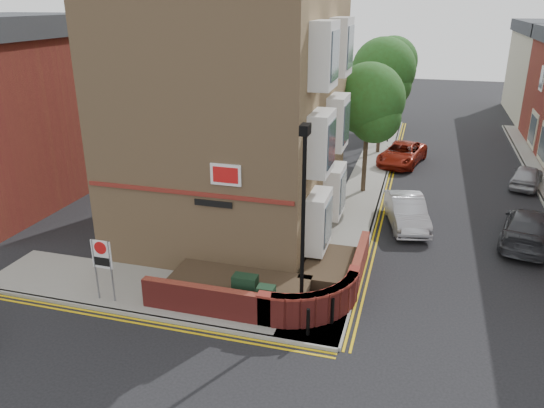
{
  "coord_description": "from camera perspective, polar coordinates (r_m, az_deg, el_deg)",
  "views": [
    {
      "loc": [
        4.73,
        -12.97,
        9.64
      ],
      "look_at": [
        -0.17,
        4.0,
        2.82
      ],
      "focal_mm": 35.0,
      "sensor_mm": 36.0,
      "label": 1
    }
  ],
  "objects": [
    {
      "name": "tree_mid",
      "position": [
        35.4,
        11.89,
        13.48
      ],
      "size": [
        4.03,
        4.03,
        7.42
      ],
      "color": "#382B1E",
      "rests_on": "pavement_main"
    },
    {
      "name": "utility_cabinet_small",
      "position": [
        17.13,
        -0.64,
        -10.46
      ],
      "size": [
        0.55,
        0.4,
        1.1
      ],
      "primitive_type": "cube",
      "color": "black",
      "rests_on": "pavement_corner"
    },
    {
      "name": "pavement_main",
      "position": [
        30.63,
        10.19,
        2.55
      ],
      "size": [
        2.0,
        32.0,
        0.12
      ],
      "primitive_type": "cube",
      "color": "gray",
      "rests_on": "ground"
    },
    {
      "name": "kerb_side",
      "position": [
        18.1,
        -14.06,
        -11.55
      ],
      "size": [
        13.0,
        0.15,
        0.12
      ],
      "primitive_type": "cube",
      "color": "gray",
      "rests_on": "ground"
    },
    {
      "name": "bollard_far",
      "position": [
        16.96,
        6.51,
        -11.37
      ],
      "size": [
        0.11,
        0.11,
        0.9
      ],
      "primitive_type": "cylinder",
      "color": "black",
      "rests_on": "pavement_corner"
    },
    {
      "name": "grey_car_far",
      "position": [
        24.69,
        25.89,
        -2.31
      ],
      "size": [
        3.03,
        5.25,
        1.43
      ],
      "primitive_type": "imported",
      "rotation": [
        0.0,
        0.0,
        2.92
      ],
      "color": "#323337",
      "rests_on": "ground"
    },
    {
      "name": "tree_far",
      "position": [
        43.36,
        12.81,
        14.36
      ],
      "size": [
        3.81,
        3.81,
        7.0
      ],
      "color": "#382B1E",
      "rests_on": "pavement_main"
    },
    {
      "name": "silver_car_far",
      "position": [
        32.23,
        25.73,
        2.71
      ],
      "size": [
        2.31,
        3.84,
        1.22
      ],
      "primitive_type": "imported",
      "rotation": [
        0.0,
        0.0,
        2.88
      ],
      "color": "#9A9CA2",
      "rests_on": "ground"
    },
    {
      "name": "zone_sign",
      "position": [
        18.44,
        -17.81,
        -5.68
      ],
      "size": [
        0.72,
        0.07,
        2.2
      ],
      "color": "slate",
      "rests_on": "pavement_corner"
    },
    {
      "name": "yellow_lines_main",
      "position": [
        30.57,
        12.51,
        2.23
      ],
      "size": [
        0.28,
        32.0,
        0.01
      ],
      "primitive_type": "cube",
      "color": "gold",
      "rests_on": "ground"
    },
    {
      "name": "side_building",
      "position": [
        29.24,
        -27.05,
        8.82
      ],
      "size": [
        6.4,
        10.4,
        9.0
      ],
      "color": "maroon",
      "rests_on": "ground"
    },
    {
      "name": "lamppost",
      "position": [
        15.82,
        3.35,
        -2.38
      ],
      "size": [
        0.25,
        0.5,
        6.3
      ],
      "color": "black",
      "rests_on": "pavement_corner"
    },
    {
      "name": "red_car_main",
      "position": [
        34.17,
        13.81,
        5.28
      ],
      "size": [
        3.2,
        5.17,
        1.33
      ],
      "primitive_type": "imported",
      "rotation": [
        0.0,
        0.0,
        -0.22
      ],
      "color": "maroon",
      "rests_on": "ground"
    },
    {
      "name": "traffic_light_assembly",
      "position": [
        38.65,
        12.6,
        10.41
      ],
      "size": [
        0.2,
        0.16,
        4.2
      ],
      "color": "black",
      "rests_on": "pavement_main"
    },
    {
      "name": "kerb_main_near",
      "position": [
        30.56,
        12.05,
        2.37
      ],
      "size": [
        0.15,
        32.0,
        0.12
      ],
      "primitive_type": "cube",
      "color": "gray",
      "rests_on": "ground"
    },
    {
      "name": "silver_car_near",
      "position": [
        24.69,
        14.29,
        -0.8
      ],
      "size": [
        2.38,
        4.46,
        1.4
      ],
      "primitive_type": "imported",
      "rotation": [
        0.0,
        0.0,
        0.22
      ],
      "color": "#ABADB3",
      "rests_on": "ground"
    },
    {
      "name": "utility_cabinet_large",
      "position": [
        17.56,
        -2.89,
        -9.43
      ],
      "size": [
        0.8,
        0.45,
        1.2
      ],
      "primitive_type": "cube",
      "color": "black",
      "rests_on": "pavement_corner"
    },
    {
      "name": "pavement_corner",
      "position": [
        19.21,
        -11.85,
        -9.31
      ],
      "size": [
        13.0,
        3.0,
        0.12
      ],
      "primitive_type": "cube",
      "color": "gray",
      "rests_on": "ground"
    },
    {
      "name": "tree_near",
      "position": [
        27.6,
        10.34,
        10.48
      ],
      "size": [
        3.64,
        3.65,
        6.7
      ],
      "color": "#382B1E",
      "rests_on": "pavement_main"
    },
    {
      "name": "corner_building",
      "position": [
        22.56,
        -3.8,
        12.37
      ],
      "size": [
        8.95,
        10.4,
        13.6
      ],
      "color": "#A78159",
      "rests_on": "ground"
    },
    {
      "name": "garden_wall",
      "position": [
        18.83,
        -0.78,
        -9.68
      ],
      "size": [
        6.8,
        6.0,
        1.2
      ],
      "primitive_type": null,
      "color": "maroon",
      "rests_on": "ground"
    },
    {
      "name": "bollard_near",
      "position": [
        16.39,
        3.9,
        -12.55
      ],
      "size": [
        0.11,
        0.11,
        0.9
      ],
      "primitive_type": "cylinder",
      "color": "black",
      "rests_on": "pavement_corner"
    },
    {
      "name": "ground",
      "position": [
        16.84,
        -3.32,
        -13.85
      ],
      "size": [
        120.0,
        120.0,
        0.0
      ],
      "primitive_type": "plane",
      "color": "black",
      "rests_on": "ground"
    },
    {
      "name": "yellow_lines_side",
      "position": [
        17.95,
        -14.44,
        -12.09
      ],
      "size": [
        13.0,
        0.28,
        0.01
      ],
      "primitive_type": "cube",
      "color": "gold",
      "rests_on": "ground"
    }
  ]
}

